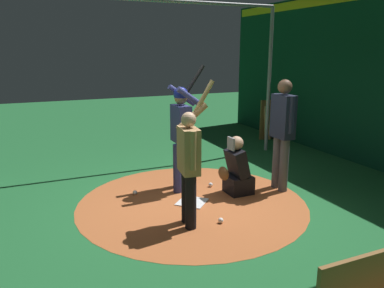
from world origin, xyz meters
name	(u,v)px	position (x,y,z in m)	size (l,w,h in m)	color
ground_plane	(192,203)	(0.00, 0.00, 0.00)	(26.97, 26.97, 0.00)	#216633
dirt_circle	(192,202)	(0.00, 0.00, 0.00)	(3.57, 3.57, 0.01)	#B76033
home_plate	(192,202)	(0.00, 0.00, 0.01)	(0.42, 0.42, 0.01)	white
batter	(182,128)	(-0.09, -0.65, 1.06)	(0.68, 0.49, 2.09)	navy
catcher	(237,171)	(-0.84, -0.07, 0.39)	(0.58, 0.40, 0.98)	black
umpire	(282,129)	(-1.62, 0.05, 1.06)	(0.23, 0.49, 1.87)	#4C4C51
visitor	(189,162)	(0.34, 0.69, 0.90)	(0.58, 0.51, 1.95)	black
cage_frame	(192,53)	(0.00, 0.00, 2.29)	(5.88, 4.51, 3.29)	gray
bat_rack	(277,120)	(-3.89, -3.15, 0.49)	(1.06, 0.19, 1.05)	olive
baseball_0	(135,193)	(0.74, -0.66, 0.04)	(0.07, 0.07, 0.07)	white
baseball_1	(211,185)	(-0.58, -0.50, 0.04)	(0.07, 0.07, 0.07)	white
baseball_2	(221,220)	(-0.08, 0.82, 0.04)	(0.07, 0.07, 0.07)	white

